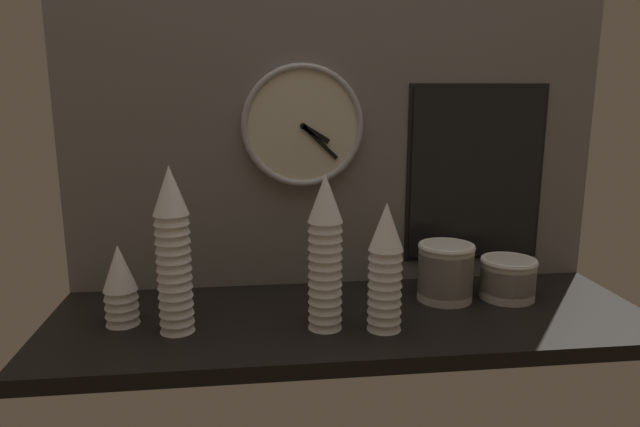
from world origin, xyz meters
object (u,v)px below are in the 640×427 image
cup_stack_center_right (385,267)px  wall_clock (303,126)px  bowl_stack_right (445,271)px  cup_stack_left (173,251)px  cup_stack_far_left (120,285)px  menu_board (476,174)px  cup_stack_center (325,253)px  bowl_stack_far_right (508,277)px

cup_stack_center_right → wall_clock: (-16.97, 35.17, 32.34)cm
bowl_stack_right → wall_clock: size_ratio=0.46×
cup_stack_left → cup_stack_far_left: bearing=156.7°
cup_stack_far_left → wall_clock: wall_clock is taller
bowl_stack_right → menu_board: (14.50, 17.77, 24.89)cm
cup_stack_far_left → bowl_stack_right: size_ratio=1.28×
cup_stack_center_right → bowl_stack_right: bearing=39.8°
cup_stack_center → cup_stack_far_left: (-51.30, 8.52, -9.14)cm
cup_stack_center_right → menu_board: 54.11cm
cup_stack_left → wall_clock: wall_clock is taller
cup_stack_center → cup_stack_center_right: bearing=-10.4°
cup_stack_left → bowl_stack_far_right: bearing=7.6°
cup_stack_far_left → menu_board: 107.80cm
bowl_stack_far_right → menu_board: 33.29cm
bowl_stack_right → cup_stack_center_right: bearing=-140.2°
cup_stack_center → wall_clock: bearing=94.2°
cup_stack_center → bowl_stack_far_right: cup_stack_center is taller
cup_stack_far_left → bowl_stack_right: 88.16cm
cup_stack_center → wall_clock: (-2.40, 32.50, 28.91)cm
cup_stack_center → bowl_stack_right: cup_stack_center is taller
cup_stack_center → menu_board: menu_board is taller
cup_stack_center → cup_stack_left: bearing=176.4°
cup_stack_far_left → wall_clock: 66.44cm
cup_stack_center → cup_stack_far_left: cup_stack_center is taller
cup_stack_left → wall_clock: bearing=41.3°
cup_stack_left → wall_clock: (34.41, 30.21, 27.77)cm
cup_stack_far_left → wall_clock: size_ratio=0.59×
cup_stack_center_right → menu_board: menu_board is taller
cup_stack_far_left → cup_stack_center_right: bearing=-9.6°
cup_stack_left → cup_stack_far_left: size_ratio=1.98×
bowl_stack_right → cup_stack_left: bearing=-169.7°
cup_stack_center → bowl_stack_right: (36.55, 15.62, -11.06)cm
cup_stack_left → menu_board: bearing=19.5°
cup_stack_left → bowl_stack_far_right: 93.61cm
bowl_stack_right → bowl_stack_far_right: bearing=-3.2°
cup_stack_left → menu_board: menu_board is taller
menu_board → cup_stack_center_right: bearing=-135.3°
cup_stack_left → bowl_stack_right: bearing=10.3°
bowl_stack_far_right → wall_clock: (-57.25, 17.90, 42.30)cm
cup_stack_center → wall_clock: size_ratio=1.10×
cup_stack_center → wall_clock: wall_clock is taller
cup_stack_center_right → cup_stack_far_left: bearing=170.4°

